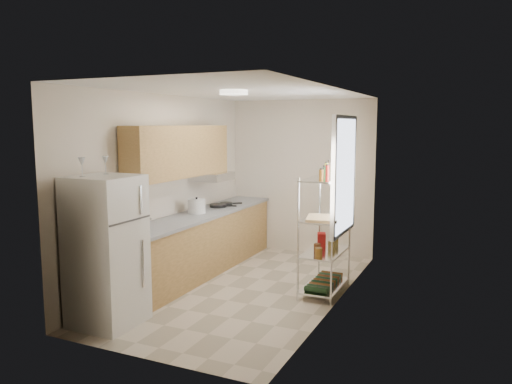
# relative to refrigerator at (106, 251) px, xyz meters

# --- Properties ---
(room) EXTENTS (2.52, 4.42, 2.62)m
(room) POSITION_rel_refrigerator_xyz_m (0.87, 1.67, 0.48)
(room) COLOR beige
(room) RESTS_ON ground
(counter_run) EXTENTS (0.63, 3.51, 0.90)m
(counter_run) POSITION_rel_refrigerator_xyz_m (-0.05, 2.10, -0.37)
(counter_run) COLOR tan
(counter_run) RESTS_ON ground
(upper_cabinets) EXTENTS (0.33, 2.20, 0.72)m
(upper_cabinets) POSITION_rel_refrigerator_xyz_m (-0.18, 1.77, 0.99)
(upper_cabinets) COLOR tan
(upper_cabinets) RESTS_ON room
(range_hood) EXTENTS (0.50, 0.60, 0.12)m
(range_hood) POSITION_rel_refrigerator_xyz_m (-0.13, 2.57, 0.57)
(range_hood) COLOR #B7BABC
(range_hood) RESTS_ON room
(window) EXTENTS (0.06, 1.00, 1.46)m
(window) POSITION_rel_refrigerator_xyz_m (2.10, 2.02, 0.73)
(window) COLOR white
(window) RESTS_ON room
(bakers_rack) EXTENTS (0.45, 0.90, 1.73)m
(bakers_rack) POSITION_rel_refrigerator_xyz_m (1.88, 1.96, 0.29)
(bakers_rack) COLOR silver
(bakers_rack) RESTS_ON ground
(ceiling_dome) EXTENTS (0.34, 0.34, 0.05)m
(ceiling_dome) POSITION_rel_refrigerator_xyz_m (0.87, 1.37, 1.75)
(ceiling_dome) COLOR white
(ceiling_dome) RESTS_ON room
(refrigerator) EXTENTS (0.68, 0.68, 1.64)m
(refrigerator) POSITION_rel_refrigerator_xyz_m (0.00, 0.00, 0.00)
(refrigerator) COLOR silver
(refrigerator) RESTS_ON ground
(wine_glass_a) EXTENTS (0.07, 0.07, 0.20)m
(wine_glass_a) POSITION_rel_refrigerator_xyz_m (-0.12, -0.18, 0.92)
(wine_glass_a) COLOR silver
(wine_glass_a) RESTS_ON refrigerator
(wine_glass_b) EXTENTS (0.07, 0.07, 0.20)m
(wine_glass_b) POSITION_rel_refrigerator_xyz_m (-0.07, 0.12, 0.92)
(wine_glass_b) COLOR silver
(wine_glass_b) RESTS_ON refrigerator
(rice_cooker) EXTENTS (0.25, 0.25, 0.21)m
(rice_cooker) POSITION_rel_refrigerator_xyz_m (-0.09, 2.04, 0.18)
(rice_cooker) COLOR silver
(rice_cooker) RESTS_ON counter_run
(frying_pan_large) EXTENTS (0.32, 0.32, 0.05)m
(frying_pan_large) POSITION_rel_refrigerator_xyz_m (-0.07, 2.65, 0.10)
(frying_pan_large) COLOR black
(frying_pan_large) RESTS_ON counter_run
(frying_pan_small) EXTENTS (0.28, 0.28, 0.04)m
(frying_pan_small) POSITION_rel_refrigerator_xyz_m (-0.05, 2.88, 0.10)
(frying_pan_small) COLOR black
(frying_pan_small) RESTS_ON counter_run
(cutting_board) EXTENTS (0.47, 0.56, 0.03)m
(cutting_board) POSITION_rel_refrigerator_xyz_m (1.89, 1.76, 0.21)
(cutting_board) COLOR tan
(cutting_board) RESTS_ON bakers_rack
(espresso_machine) EXTENTS (0.19, 0.26, 0.28)m
(espresso_machine) POSITION_rel_refrigerator_xyz_m (1.97, 2.30, 0.33)
(espresso_machine) COLOR black
(espresso_machine) RESTS_ON bakers_rack
(storage_bag) EXTENTS (0.15, 0.18, 0.17)m
(storage_bag) POSITION_rel_refrigerator_xyz_m (1.75, 2.21, -0.17)
(storage_bag) COLOR #AC1915
(storage_bag) RESTS_ON bakers_rack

